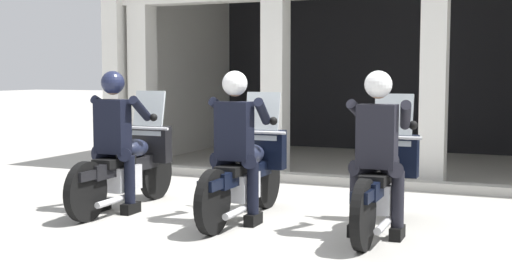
{
  "coord_description": "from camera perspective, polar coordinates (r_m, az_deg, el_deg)",
  "views": [
    {
      "loc": [
        2.84,
        -6.59,
        1.56
      ],
      "look_at": [
        0.0,
        0.21,
        0.91
      ],
      "focal_mm": 46.99,
      "sensor_mm": 36.0,
      "label": 1
    }
  ],
  "objects": [
    {
      "name": "ground_plane",
      "position": [
        10.12,
        6.13,
        -3.85
      ],
      "size": [
        80.0,
        80.0,
        0.0
      ],
      "primitive_type": "plane",
      "color": "#A8A59E"
    },
    {
      "name": "station_building",
      "position": [
        12.06,
        10.89,
        7.18
      ],
      "size": [
        8.16,
        4.61,
        3.25
      ],
      "color": "black",
      "rests_on": "ground"
    },
    {
      "name": "kerb_strip",
      "position": [
        9.47,
        7.23,
        -4.11
      ],
      "size": [
        7.66,
        0.24,
        0.12
      ],
      "primitive_type": "cube",
      "color": "#B7B5AD",
      "rests_on": "ground"
    },
    {
      "name": "motorcycle_left",
      "position": [
        7.9,
        -10.73,
        -2.76
      ],
      "size": [
        0.62,
        2.04,
        1.35
      ],
      "rotation": [
        0.0,
        0.0,
        -0.17
      ],
      "color": "black",
      "rests_on": "ground"
    },
    {
      "name": "police_officer_left",
      "position": [
        7.62,
        -11.96,
        0.25
      ],
      "size": [
        0.63,
        0.61,
        1.58
      ],
      "rotation": [
        0.0,
        0.0,
        -0.17
      ],
      "color": "black",
      "rests_on": "ground"
    },
    {
      "name": "motorcycle_center",
      "position": [
        7.2,
        -0.8,
        -3.42
      ],
      "size": [
        0.62,
        2.04,
        1.35
      ],
      "rotation": [
        0.0,
        0.0,
        -0.27
      ],
      "color": "black",
      "rests_on": "ground"
    },
    {
      "name": "police_officer_center",
      "position": [
        6.9,
        -1.75,
        -0.14
      ],
      "size": [
        0.63,
        0.61,
        1.58
      ],
      "rotation": [
        0.0,
        0.0,
        -0.27
      ],
      "color": "black",
      "rests_on": "ground"
    },
    {
      "name": "motorcycle_right",
      "position": [
        6.74,
        10.8,
        -4.1
      ],
      "size": [
        0.62,
        2.04,
        1.35
      ],
      "rotation": [
        0.0,
        0.0,
        -0.19
      ],
      "color": "black",
      "rests_on": "ground"
    },
    {
      "name": "police_officer_right",
      "position": [
        6.41,
        10.33,
        -0.62
      ],
      "size": [
        0.63,
        0.61,
        1.58
      ],
      "rotation": [
        0.0,
        0.0,
        -0.19
      ],
      "color": "black",
      "rests_on": "ground"
    }
  ]
}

